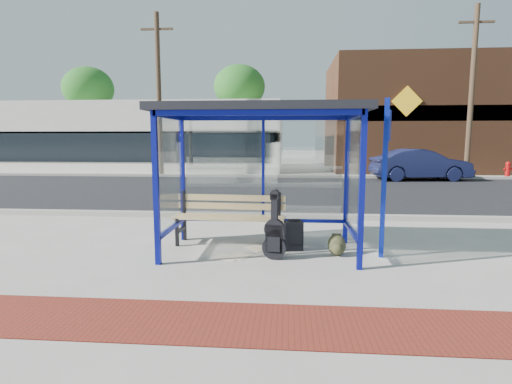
# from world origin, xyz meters

# --- Properties ---
(ground) EXTENTS (120.00, 120.00, 0.00)m
(ground) POSITION_xyz_m (0.00, 0.00, 0.00)
(ground) COLOR #B2ADA0
(ground) RESTS_ON ground
(brick_paver_strip) EXTENTS (60.00, 1.00, 0.01)m
(brick_paver_strip) POSITION_xyz_m (0.00, -2.60, 0.01)
(brick_paver_strip) COLOR maroon
(brick_paver_strip) RESTS_ON ground
(curb_near) EXTENTS (60.00, 0.25, 0.12)m
(curb_near) POSITION_xyz_m (0.00, 2.90, 0.06)
(curb_near) COLOR gray
(curb_near) RESTS_ON ground
(street_asphalt) EXTENTS (60.00, 10.00, 0.00)m
(street_asphalt) POSITION_xyz_m (0.00, 8.00, 0.00)
(street_asphalt) COLOR black
(street_asphalt) RESTS_ON ground
(curb_far) EXTENTS (60.00, 0.25, 0.12)m
(curb_far) POSITION_xyz_m (0.00, 13.10, 0.06)
(curb_far) COLOR gray
(curb_far) RESTS_ON ground
(far_sidewalk) EXTENTS (60.00, 4.00, 0.01)m
(far_sidewalk) POSITION_xyz_m (0.00, 15.00, 0.00)
(far_sidewalk) COLOR #B2ADA0
(far_sidewalk) RESTS_ON ground
(bus_shelter) EXTENTS (3.30, 1.80, 2.42)m
(bus_shelter) POSITION_xyz_m (0.00, 0.07, 2.07)
(bus_shelter) COLOR navy
(bus_shelter) RESTS_ON ground
(storefront_white) EXTENTS (18.00, 6.04, 4.00)m
(storefront_white) POSITION_xyz_m (-9.00, 17.99, 2.00)
(storefront_white) COLOR silver
(storefront_white) RESTS_ON ground
(storefront_brown) EXTENTS (10.00, 7.08, 6.40)m
(storefront_brown) POSITION_xyz_m (8.00, 18.49, 3.20)
(storefront_brown) COLOR #59331E
(storefront_brown) RESTS_ON ground
(tree_left) EXTENTS (3.60, 3.60, 7.03)m
(tree_left) POSITION_xyz_m (-14.00, 22.00, 5.45)
(tree_left) COLOR #4C3826
(tree_left) RESTS_ON ground
(tree_mid) EXTENTS (3.60, 3.60, 7.03)m
(tree_mid) POSITION_xyz_m (-3.00, 22.00, 5.45)
(tree_mid) COLOR #4C3826
(tree_mid) RESTS_ON ground
(tree_right) EXTENTS (3.60, 3.60, 7.03)m
(tree_right) POSITION_xyz_m (12.50, 22.00, 5.45)
(tree_right) COLOR #4C3826
(tree_right) RESTS_ON ground
(utility_pole_west) EXTENTS (1.60, 0.24, 8.00)m
(utility_pole_west) POSITION_xyz_m (-6.00, 13.40, 4.11)
(utility_pole_west) COLOR #4C3826
(utility_pole_west) RESTS_ON ground
(utility_pole_east) EXTENTS (1.60, 0.24, 8.00)m
(utility_pole_east) POSITION_xyz_m (9.00, 13.40, 4.11)
(utility_pole_east) COLOR #4C3826
(utility_pole_east) RESTS_ON ground
(bench) EXTENTS (2.02, 0.60, 0.94)m
(bench) POSITION_xyz_m (-0.60, 0.52, 0.53)
(bench) COLOR black
(bench) RESTS_ON ground
(guitar_bag) EXTENTS (0.39, 0.16, 1.04)m
(guitar_bag) POSITION_xyz_m (0.25, -0.35, 0.38)
(guitar_bag) COLOR black
(guitar_bag) RESTS_ON ground
(suitcase) EXTENTS (0.33, 0.24, 0.54)m
(suitcase) POSITION_xyz_m (0.56, 0.19, 0.25)
(suitcase) COLOR black
(suitcase) RESTS_ON ground
(backpack) EXTENTS (0.30, 0.27, 0.36)m
(backpack) POSITION_xyz_m (1.26, -0.07, 0.17)
(backpack) COLOR #32331C
(backpack) RESTS_ON ground
(sign_post) EXTENTS (0.15, 0.30, 2.51)m
(sign_post) POSITION_xyz_m (1.97, -0.10, 1.41)
(sign_post) COLOR #0D1F95
(sign_post) RESTS_ON ground
(newspaper_a) EXTENTS (0.41, 0.45, 0.01)m
(newspaper_a) POSITION_xyz_m (-0.32, -0.24, 0.00)
(newspaper_a) COLOR white
(newspaper_a) RESTS_ON ground
(newspaper_b) EXTENTS (0.46, 0.41, 0.01)m
(newspaper_b) POSITION_xyz_m (-0.51, -0.34, 0.00)
(newspaper_b) COLOR white
(newspaper_b) RESTS_ON ground
(newspaper_c) EXTENTS (0.47, 0.47, 0.01)m
(newspaper_c) POSITION_xyz_m (-0.08, 0.23, 0.00)
(newspaper_c) COLOR white
(newspaper_c) RESTS_ON ground
(parked_car) EXTENTS (4.47, 1.94, 1.43)m
(parked_car) POSITION_xyz_m (6.48, 12.29, 0.72)
(parked_car) COLOR #181D44
(parked_car) RESTS_ON ground
(fire_hydrant) EXTENTS (0.35, 0.24, 0.81)m
(fire_hydrant) POSITION_xyz_m (11.04, 13.66, 0.44)
(fire_hydrant) COLOR #A80C0C
(fire_hydrant) RESTS_ON ground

